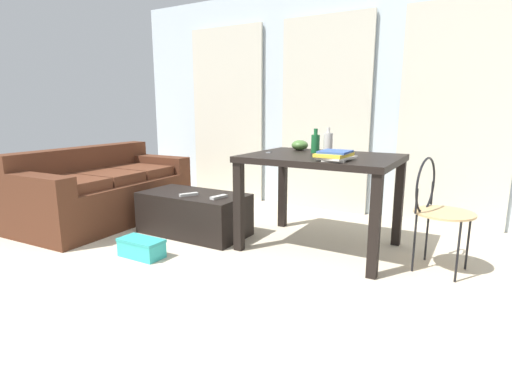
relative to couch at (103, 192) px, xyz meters
The scene contains 15 objects.
ground_plane 1.85m from the couch, ahead, with size 7.35×7.35×0.00m, color beige.
wall_back 2.67m from the couch, 43.32° to the left, with size 5.24×0.10×2.51m, color silver.
curtains 2.56m from the couch, 41.87° to the left, with size 3.73×0.03×2.17m.
couch is the anchor object (origin of this frame).
coffee_table 1.13m from the couch, ahead, with size 1.01×0.52×0.39m.
craft_table 2.35m from the couch, ahead, with size 1.21×0.91×0.79m.
wire_chair 3.20m from the couch, ahead, with size 0.41×0.43×0.83m.
bottle_near 2.30m from the couch, 13.07° to the left, with size 0.07×0.07×0.21m.
bottle_far 2.40m from the couch, 13.47° to the left, with size 0.08×0.08×0.22m.
bowl 2.13m from the couch, 17.97° to the left, with size 0.15×0.15×0.09m, color #477033.
book_stack 2.55m from the couch, ahead, with size 0.25×0.31×0.07m.
scissors 1.91m from the couch, 10.32° to the left, with size 0.06×0.11×0.00m.
tv_remote_primary 1.16m from the couch, ahead, with size 0.04×0.17×0.02m, color #B7B7B2.
tv_remote_secondary 1.46m from the couch, ahead, with size 0.05×0.17×0.02m, color #B7B7B2.
shoebox 1.31m from the couch, 26.92° to the right, with size 0.37×0.19×0.15m.
Camera 1 is at (1.65, -1.38, 1.17)m, focal length 27.93 mm.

